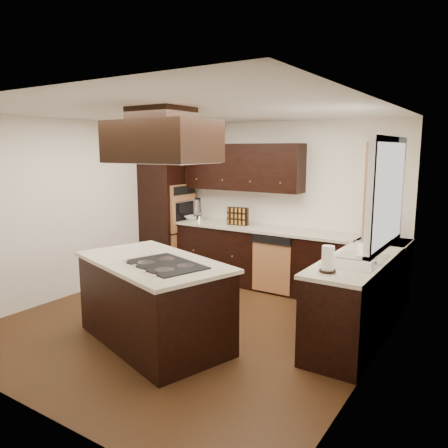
{
  "coord_description": "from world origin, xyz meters",
  "views": [
    {
      "loc": [
        3.07,
        -3.97,
        2.08
      ],
      "look_at": [
        0.1,
        0.6,
        1.15
      ],
      "focal_mm": 35.0,
      "sensor_mm": 36.0,
      "label": 1
    }
  ],
  "objects_px": {
    "spice_rack": "(238,216)",
    "oven_column": "(167,210)",
    "range_hood": "(162,142)",
    "island": "(154,303)"
  },
  "relations": [
    {
      "from": "spice_rack",
      "to": "oven_column",
      "type": "bearing_deg",
      "value": 171.71
    },
    {
      "from": "oven_column",
      "to": "range_hood",
      "type": "bearing_deg",
      "value": -50.26
    },
    {
      "from": "oven_column",
      "to": "spice_rack",
      "type": "bearing_deg",
      "value": 2.87
    },
    {
      "from": "island",
      "to": "range_hood",
      "type": "height_order",
      "value": "range_hood"
    },
    {
      "from": "range_hood",
      "to": "spice_rack",
      "type": "relative_size",
      "value": 3.16
    },
    {
      "from": "range_hood",
      "to": "island",
      "type": "bearing_deg",
      "value": -160.9
    },
    {
      "from": "oven_column",
      "to": "island",
      "type": "height_order",
      "value": "oven_column"
    },
    {
      "from": "oven_column",
      "to": "island",
      "type": "xyz_separation_m",
      "value": [
        1.74,
        -2.3,
        -0.62
      ]
    },
    {
      "from": "oven_column",
      "to": "range_hood",
      "type": "relative_size",
      "value": 2.02
    },
    {
      "from": "range_hood",
      "to": "spice_rack",
      "type": "height_order",
      "value": "range_hood"
    }
  ]
}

